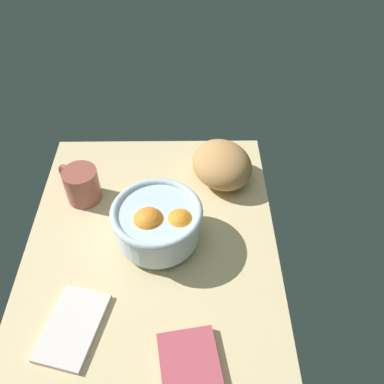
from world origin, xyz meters
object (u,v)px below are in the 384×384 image
fruit_bowl (158,223)px  mug (81,184)px  bread_loaf (222,164)px  napkin_spare (73,327)px  napkin_folded (190,366)px

fruit_bowl → mug: (13.30, 18.51, -1.81)cm
mug → fruit_bowl: bearing=-125.7°
fruit_bowl → bread_loaf: 23.96cm
fruit_bowl → bread_loaf: (19.19, -14.29, -1.31)cm
fruit_bowl → bread_loaf: bearing=-36.7°
fruit_bowl → napkin_spare: size_ratio=1.24×
napkin_folded → napkin_spare: (7.45, 21.27, -0.29)cm
mug → bread_loaf: bearing=-79.8°
bread_loaf → napkin_spare: bread_loaf is taller
napkin_folded → mug: bearing=31.4°
fruit_bowl → napkin_spare: fruit_bowl is taller
fruit_bowl → napkin_folded: (-27.28, -6.28, -5.17)cm
fruit_bowl → napkin_folded: bearing=-167.0°
fruit_bowl → bread_loaf: size_ratio=1.18×
napkin_folded → bread_loaf: bearing=-9.8°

